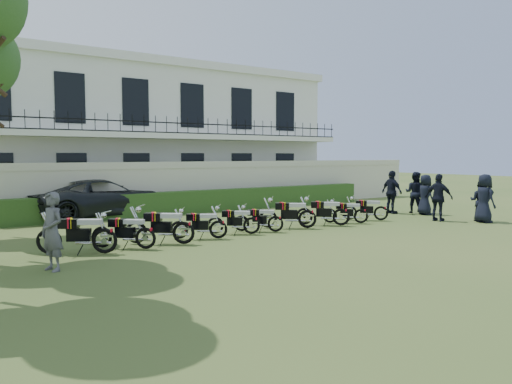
# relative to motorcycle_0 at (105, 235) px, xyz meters

# --- Properties ---
(ground) EXTENTS (100.00, 100.00, 0.00)m
(ground) POSITION_rel_motorcycle_0_xyz_m (6.32, -0.14, -0.53)
(ground) COLOR #3A5321
(ground) RESTS_ON ground
(perimeter_wall) EXTENTS (30.00, 0.35, 2.30)m
(perimeter_wall) POSITION_rel_motorcycle_0_xyz_m (6.32, 7.86, 0.64)
(perimeter_wall) COLOR beige
(perimeter_wall) RESTS_ON ground
(hedge) EXTENTS (18.00, 0.60, 1.00)m
(hedge) POSITION_rel_motorcycle_0_xyz_m (7.32, 7.06, -0.03)
(hedge) COLOR #244418
(hedge) RESTS_ON ground
(building) EXTENTS (20.40, 9.60, 7.40)m
(building) POSITION_rel_motorcycle_0_xyz_m (6.32, 13.82, 3.18)
(building) COLOR white
(building) RESTS_ON ground
(motorcycle_0) EXTENTS (1.83, 1.21, 1.14)m
(motorcycle_0) POSITION_rel_motorcycle_0_xyz_m (0.00, 0.00, 0.00)
(motorcycle_0) COLOR black
(motorcycle_0) RESTS_ON ground
(motorcycle_1) EXTENTS (1.42, 1.36, 1.02)m
(motorcycle_1) POSITION_rel_motorcycle_0_xyz_m (1.13, -0.01, -0.06)
(motorcycle_1) COLOR black
(motorcycle_1) RESTS_ON ground
(motorcycle_2) EXTENTS (1.66, 1.38, 1.12)m
(motorcycle_2) POSITION_rel_motorcycle_0_xyz_m (2.33, 0.07, -0.01)
(motorcycle_2) COLOR black
(motorcycle_2) RESTS_ON ground
(motorcycle_3) EXTENTS (1.54, 1.02, 0.96)m
(motorcycle_3) POSITION_rel_motorcycle_0_xyz_m (3.65, 0.32, -0.08)
(motorcycle_3) COLOR black
(motorcycle_3) RESTS_ON ground
(motorcycle_4) EXTENTS (1.43, 1.15, 0.95)m
(motorcycle_4) POSITION_rel_motorcycle_0_xyz_m (5.00, 0.45, -0.09)
(motorcycle_4) COLOR black
(motorcycle_4) RESTS_ON ground
(motorcycle_5) EXTENTS (1.31, 1.21, 0.93)m
(motorcycle_5) POSITION_rel_motorcycle_0_xyz_m (5.92, 0.37, -0.10)
(motorcycle_5) COLOR black
(motorcycle_5) RESTS_ON ground
(motorcycle_6) EXTENTS (1.66, 1.35, 1.11)m
(motorcycle_6) POSITION_rel_motorcycle_0_xyz_m (7.35, 0.39, -0.01)
(motorcycle_6) COLOR black
(motorcycle_6) RESTS_ON ground
(motorcycle_7) EXTENTS (1.46, 1.47, 1.08)m
(motorcycle_7) POSITION_rel_motorcycle_0_xyz_m (8.79, 0.18, -0.03)
(motorcycle_7) COLOR black
(motorcycle_7) RESTS_ON ground
(motorcycle_8) EXTENTS (1.34, 1.17, 0.93)m
(motorcycle_8) POSITION_rel_motorcycle_0_xyz_m (9.87, 0.21, -0.10)
(motorcycle_8) COLOR black
(motorcycle_8) RESTS_ON ground
(motorcycle_9) EXTENTS (1.35, 1.28, 0.97)m
(motorcycle_9) POSITION_rel_motorcycle_0_xyz_m (11.13, 0.32, -0.08)
(motorcycle_9) COLOR black
(motorcycle_9) RESTS_ON ground
(suv) EXTENTS (6.14, 3.58, 1.61)m
(suv) POSITION_rel_motorcycle_0_xyz_m (2.43, 7.91, 0.28)
(suv) COLOR black
(suv) RESTS_ON ground
(inspector) EXTENTS (0.62, 0.75, 1.78)m
(inspector) POSITION_rel_motorcycle_0_xyz_m (-1.56, -1.15, 0.36)
(inspector) COLOR #5C5C61
(inspector) RESTS_ON ground
(officer_0) EXTENTS (0.84, 1.05, 1.87)m
(officer_0) POSITION_rel_motorcycle_0_xyz_m (14.04, -2.27, 0.41)
(officer_0) COLOR black
(officer_0) RESTS_ON ground
(officer_1) EXTENTS (0.79, 0.91, 1.61)m
(officer_1) POSITION_rel_motorcycle_0_xyz_m (14.28, -1.96, 0.28)
(officer_1) COLOR black
(officer_1) RESTS_ON ground
(officer_2) EXTENTS (0.67, 1.17, 1.87)m
(officer_2) POSITION_rel_motorcycle_0_xyz_m (12.93, -1.03, 0.41)
(officer_2) COLOR black
(officer_2) RESTS_ON ground
(officer_3) EXTENTS (0.76, 0.97, 1.76)m
(officer_3) POSITION_rel_motorcycle_0_xyz_m (14.28, 0.59, 0.35)
(officer_3) COLOR black
(officer_3) RESTS_ON ground
(officer_4) EXTENTS (0.95, 1.08, 1.85)m
(officer_4) POSITION_rel_motorcycle_0_xyz_m (14.49, 1.28, 0.40)
(officer_4) COLOR black
(officer_4) RESTS_ON ground
(officer_5) EXTENTS (0.56, 1.16, 1.92)m
(officer_5) POSITION_rel_motorcycle_0_xyz_m (13.45, 1.72, 0.43)
(officer_5) COLOR black
(officer_5) RESTS_ON ground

